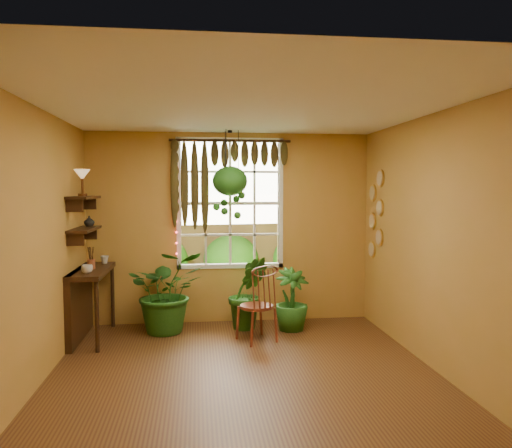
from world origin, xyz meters
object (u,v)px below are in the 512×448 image
Objects in this scene: counter_ledge at (83,296)px; windsor_chair at (258,316)px; potted_plant_left at (167,291)px; hanging_basket at (230,184)px; potted_plant_mid at (248,293)px.

windsor_chair is (2.18, -0.36, -0.23)m from counter_ledge.
potted_plant_left is 0.91× the size of hanging_basket.
potted_plant_mid is at bearing 1.92° from potted_plant_left.
windsor_chair is 1.29m from potted_plant_left.
counter_ledge is 1.07× the size of windsor_chair.
windsor_chair is 1.12× the size of potted_plant_mid.
windsor_chair is 1.01× the size of potted_plant_left.
hanging_basket reaches higher than counter_ledge.
potted_plant_left is (-1.14, 0.54, 0.23)m from windsor_chair.
potted_plant_mid is (1.08, 0.04, -0.05)m from potted_plant_left.
counter_ledge is at bearing -174.03° from potted_plant_mid.
potted_plant_left reaches higher than potted_plant_mid.
potted_plant_mid reaches higher than counter_ledge.
potted_plant_left is 1.08m from potted_plant_mid.
counter_ledge is at bearing 145.77° from windsor_chair.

